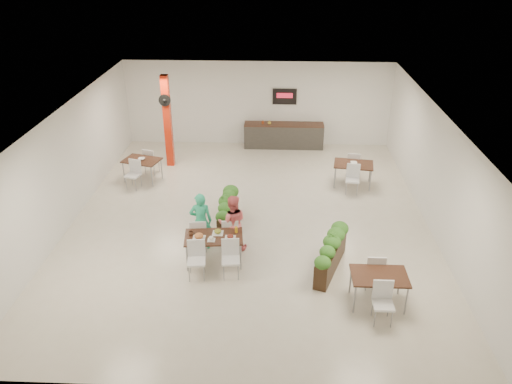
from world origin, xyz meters
TOP-DOWN VIEW (x-y plane):
  - ground at (0.00, 0.00)m, footprint 12.00×12.00m
  - room_shell at (0.00, 0.00)m, footprint 10.10×12.10m
  - red_column at (-3.00, 3.79)m, footprint 0.40×0.41m
  - service_counter at (1.00, 5.65)m, footprint 3.00×0.64m
  - main_table at (-0.76, -2.11)m, footprint 1.47×1.73m
  - diner_man at (-1.15, -1.46)m, footprint 0.61×0.43m
  - diner_woman at (-0.35, -1.46)m, footprint 0.79×0.64m
  - planter_left at (-0.61, -0.24)m, footprint 0.48×1.86m
  - planter_right at (2.08, -2.28)m, footprint 0.94×1.87m
  - side_table_a at (-3.66, 2.46)m, footprint 1.33×1.67m
  - side_table_b at (3.21, 2.43)m, footprint 1.34×1.66m
  - side_table_c at (2.98, -3.51)m, footprint 1.21×1.62m

SIDE VIEW (x-z plane):
  - ground at x=0.00m, z-range 0.00..0.00m
  - service_counter at x=1.00m, z-range -0.61..1.59m
  - planter_right at x=2.08m, z-range -0.01..1.01m
  - planter_left at x=-0.61m, z-range 0.02..0.99m
  - side_table_c at x=2.98m, z-range 0.16..1.09m
  - side_table_a at x=-3.66m, z-range 0.16..1.09m
  - side_table_b at x=3.21m, z-range 0.17..1.10m
  - main_table at x=-0.76m, z-range 0.17..1.10m
  - diner_woman at x=-0.35m, z-range 0.00..1.51m
  - diner_man at x=-1.15m, z-range 0.00..1.57m
  - red_column at x=-3.00m, z-range 0.04..3.24m
  - room_shell at x=0.00m, z-range 0.40..3.62m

